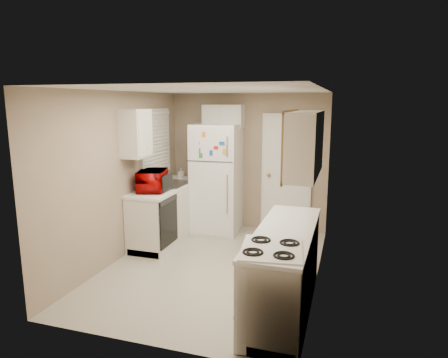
% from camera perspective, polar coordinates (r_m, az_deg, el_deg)
% --- Properties ---
extents(floor, '(3.80, 3.80, 0.00)m').
position_cam_1_polar(floor, '(5.67, -1.55, -12.43)').
color(floor, beige).
rests_on(floor, ground).
extents(ceiling, '(3.80, 3.80, 0.00)m').
position_cam_1_polar(ceiling, '(5.20, -1.69, 12.61)').
color(ceiling, white).
rests_on(ceiling, floor).
extents(wall_left, '(3.80, 3.80, 0.00)m').
position_cam_1_polar(wall_left, '(5.91, -14.56, 0.37)').
color(wall_left, gray).
rests_on(wall_left, floor).
extents(wall_right, '(3.80, 3.80, 0.00)m').
position_cam_1_polar(wall_right, '(5.04, 13.62, -1.39)').
color(wall_right, gray).
rests_on(wall_right, floor).
extents(wall_back, '(2.80, 2.80, 0.00)m').
position_cam_1_polar(wall_back, '(7.10, 3.39, 2.45)').
color(wall_back, gray).
rests_on(wall_back, floor).
extents(wall_front, '(2.80, 2.80, 0.00)m').
position_cam_1_polar(wall_front, '(3.62, -11.54, -6.14)').
color(wall_front, gray).
rests_on(wall_front, floor).
extents(left_counter, '(0.60, 1.80, 0.90)m').
position_cam_1_polar(left_counter, '(6.70, -8.00, -4.72)').
color(left_counter, silver).
rests_on(left_counter, floor).
extents(dishwasher, '(0.03, 0.58, 0.72)m').
position_cam_1_polar(dishwasher, '(6.05, -7.95, -6.05)').
color(dishwasher, black).
rests_on(dishwasher, floor).
extents(sink, '(0.54, 0.74, 0.16)m').
position_cam_1_polar(sink, '(6.74, -7.54, -1.04)').
color(sink, gray).
rests_on(sink, left_counter).
extents(microwave, '(0.65, 0.48, 0.39)m').
position_cam_1_polar(microwave, '(6.23, -10.18, -0.32)').
color(microwave, '#8D0000').
rests_on(microwave, left_counter).
extents(soap_bottle, '(0.10, 0.10, 0.18)m').
position_cam_1_polar(soap_bottle, '(7.20, -6.16, 0.91)').
color(soap_bottle, white).
rests_on(soap_bottle, left_counter).
extents(window_blinds, '(0.10, 0.98, 1.08)m').
position_cam_1_polar(window_blinds, '(6.74, -9.72, 5.28)').
color(window_blinds, silver).
rests_on(window_blinds, wall_left).
extents(upper_cabinet_left, '(0.30, 0.45, 0.70)m').
position_cam_1_polar(upper_cabinet_left, '(5.94, -12.48, 6.36)').
color(upper_cabinet_left, silver).
rests_on(upper_cabinet_left, wall_left).
extents(refrigerator, '(0.81, 0.79, 1.88)m').
position_cam_1_polar(refrigerator, '(6.91, -1.03, 0.05)').
color(refrigerator, white).
rests_on(refrigerator, floor).
extents(cabinet_over_fridge, '(0.70, 0.30, 0.40)m').
position_cam_1_polar(cabinet_over_fridge, '(6.99, -0.05, 8.92)').
color(cabinet_over_fridge, silver).
rests_on(cabinet_over_fridge, wall_back).
extents(interior_door, '(0.86, 0.06, 2.08)m').
position_cam_1_polar(interior_door, '(6.96, 8.89, 0.66)').
color(interior_door, white).
rests_on(interior_door, floor).
extents(right_counter, '(0.60, 2.00, 0.90)m').
position_cam_1_polar(right_counter, '(4.53, 8.57, -12.57)').
color(right_counter, silver).
rests_on(right_counter, floor).
extents(stove, '(0.65, 0.76, 0.84)m').
position_cam_1_polar(stove, '(3.99, 6.67, -16.40)').
color(stove, white).
rests_on(stove, floor).
extents(upper_cabinet_right, '(0.30, 1.20, 0.70)m').
position_cam_1_polar(upper_cabinet_right, '(4.46, 11.58, 4.95)').
color(upper_cabinet_right, silver).
rests_on(upper_cabinet_right, wall_right).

